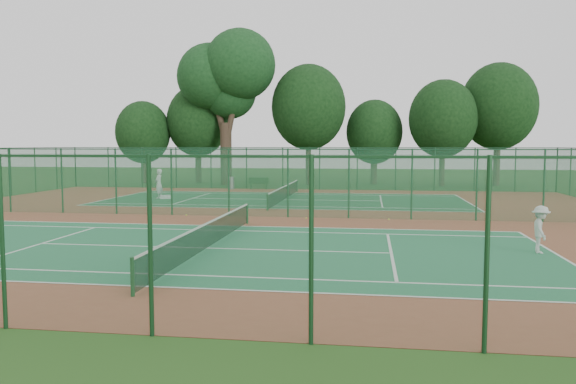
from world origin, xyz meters
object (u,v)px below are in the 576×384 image
(player_near, at_px, (541,229))
(kit_bag, at_px, (165,197))
(player_far, at_px, (159,184))
(bench, at_px, (259,183))
(trash_bin, at_px, (231,183))
(big_tree, at_px, (227,75))

(player_near, xyz_separation_m, kit_bag, (-19.53, 16.61, -0.68))
(player_far, relative_size, bench, 1.22)
(player_near, distance_m, kit_bag, 25.64)
(player_far, xyz_separation_m, bench, (5.22, 8.85, -0.51))
(player_far, distance_m, trash_bin, 9.22)
(trash_bin, xyz_separation_m, bench, (2.35, 0.11, 0.00))
(player_near, relative_size, big_tree, 0.11)
(bench, height_order, kit_bag, bench)
(kit_bag, xyz_separation_m, big_tree, (0.65, 14.47, 9.92))
(kit_bag, bearing_deg, big_tree, 66.49)
(player_near, xyz_separation_m, trash_bin, (-17.21, 25.66, -0.31))
(big_tree, bearing_deg, player_far, -94.89)
(player_near, height_order, player_far, player_far)
(bench, xyz_separation_m, kit_bag, (-4.66, -9.16, -0.38))
(kit_bag, bearing_deg, bench, 42.08)
(big_tree, bearing_deg, bench, -52.92)
(bench, bearing_deg, kit_bag, -124.27)
(player_near, bearing_deg, big_tree, 36.91)
(player_near, distance_m, big_tree, 37.52)
(bench, bearing_deg, big_tree, 119.79)
(player_far, relative_size, trash_bin, 1.99)
(bench, relative_size, big_tree, 0.12)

